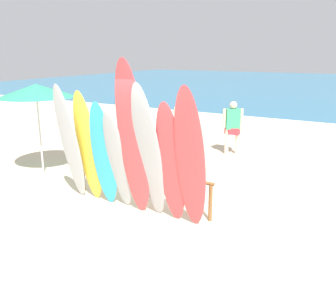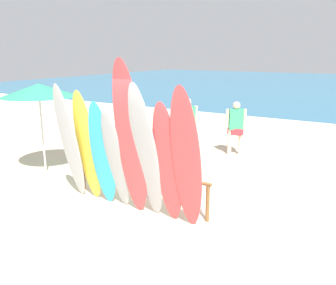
{
  "view_description": "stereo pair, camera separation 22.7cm",
  "coord_description": "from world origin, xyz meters",
  "px_view_note": "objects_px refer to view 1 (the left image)",
  "views": [
    {
      "loc": [
        3.64,
        -5.41,
        2.91
      ],
      "look_at": [
        0.0,
        1.11,
        1.01
      ],
      "focal_mm": 37.79,
      "sensor_mm": 36.0,
      "label": 1
    },
    {
      "loc": [
        3.84,
        -5.3,
        2.91
      ],
      "look_at": [
        0.0,
        1.11,
        1.01
      ],
      "focal_mm": 37.79,
      "sensor_mm": 36.0,
      "label": 2
    }
  ],
  "objects_px": {
    "surfboard_grey_5": "(149,153)",
    "surfboard_red_7": "(190,161)",
    "beachgoer_midbeach": "(184,124)",
    "beachgoer_photographing": "(138,130)",
    "beachgoer_near_rack": "(233,124)",
    "surfboard_teal_2": "(103,155)",
    "surfboard_red_4": "(133,141)",
    "beach_chair_red": "(93,139)",
    "surfboard_grey_3": "(117,160)",
    "surfboard_yellow_1": "(88,147)",
    "surfboard_red_6": "(171,164)",
    "beachgoer_strolling": "(136,118)",
    "surfboard_grey_0": "(70,143)",
    "beach_umbrella": "(36,91)",
    "surfboard_rack": "(140,177)"
  },
  "relations": [
    {
      "from": "surfboard_grey_5",
      "to": "surfboard_red_7",
      "type": "relative_size",
      "value": 1.0
    },
    {
      "from": "surfboard_yellow_1",
      "to": "beachgoer_midbeach",
      "type": "bearing_deg",
      "value": 90.38
    },
    {
      "from": "surfboard_teal_2",
      "to": "surfboard_red_7",
      "type": "xyz_separation_m",
      "value": [
        1.86,
        -0.1,
        0.2
      ]
    },
    {
      "from": "surfboard_rack",
      "to": "beach_umbrella",
      "type": "xyz_separation_m",
      "value": [
        -3.12,
        0.35,
        1.48
      ]
    },
    {
      "from": "surfboard_red_4",
      "to": "beachgoer_near_rack",
      "type": "bearing_deg",
      "value": 84.65
    },
    {
      "from": "surfboard_red_7",
      "to": "beachgoer_strolling",
      "type": "height_order",
      "value": "surfboard_red_7"
    },
    {
      "from": "surfboard_teal_2",
      "to": "beachgoer_midbeach",
      "type": "distance_m",
      "value": 3.76
    },
    {
      "from": "surfboard_grey_5",
      "to": "beachgoer_near_rack",
      "type": "xyz_separation_m",
      "value": [
        -0.15,
        4.81,
        -0.34
      ]
    },
    {
      "from": "surfboard_yellow_1",
      "to": "surfboard_teal_2",
      "type": "bearing_deg",
      "value": -1.83
    },
    {
      "from": "surfboard_rack",
      "to": "surfboard_grey_5",
      "type": "distance_m",
      "value": 0.97
    },
    {
      "from": "surfboard_red_4",
      "to": "surfboard_red_7",
      "type": "height_order",
      "value": "surfboard_red_4"
    },
    {
      "from": "surfboard_red_7",
      "to": "beachgoer_midbeach",
      "type": "xyz_separation_m",
      "value": [
        -2.03,
        3.86,
        -0.25
      ]
    },
    {
      "from": "surfboard_grey_5",
      "to": "beach_umbrella",
      "type": "height_order",
      "value": "surfboard_grey_5"
    },
    {
      "from": "beach_chair_red",
      "to": "surfboard_grey_3",
      "type": "bearing_deg",
      "value": -44.33
    },
    {
      "from": "surfboard_grey_3",
      "to": "beachgoer_near_rack",
      "type": "height_order",
      "value": "surfboard_grey_3"
    },
    {
      "from": "surfboard_teal_2",
      "to": "surfboard_grey_3",
      "type": "xyz_separation_m",
      "value": [
        0.33,
        -0.0,
        -0.06
      ]
    },
    {
      "from": "surfboard_grey_5",
      "to": "surfboard_red_6",
      "type": "distance_m",
      "value": 0.44
    },
    {
      "from": "surfboard_grey_0",
      "to": "beachgoer_strolling",
      "type": "bearing_deg",
      "value": 110.4
    },
    {
      "from": "surfboard_red_4",
      "to": "beach_chair_red",
      "type": "bearing_deg",
      "value": 136.4
    },
    {
      "from": "surfboard_yellow_1",
      "to": "beach_chair_red",
      "type": "relative_size",
      "value": 2.76
    },
    {
      "from": "surfboard_teal_2",
      "to": "surfboard_grey_5",
      "type": "bearing_deg",
      "value": -9.63
    },
    {
      "from": "surfboard_red_6",
      "to": "surfboard_red_7",
      "type": "bearing_deg",
      "value": -7.56
    },
    {
      "from": "surfboard_teal_2",
      "to": "surfboard_red_7",
      "type": "distance_m",
      "value": 1.88
    },
    {
      "from": "beachgoer_near_rack",
      "to": "surfboard_grey_3",
      "type": "bearing_deg",
      "value": 51.21
    },
    {
      "from": "surfboard_grey_0",
      "to": "beachgoer_near_rack",
      "type": "height_order",
      "value": "surfboard_grey_0"
    },
    {
      "from": "surfboard_teal_2",
      "to": "beach_umbrella",
      "type": "height_order",
      "value": "beach_umbrella"
    },
    {
      "from": "beachgoer_strolling",
      "to": "surfboard_grey_5",
      "type": "bearing_deg",
      "value": -150.86
    },
    {
      "from": "beachgoer_photographing",
      "to": "beachgoer_near_rack",
      "type": "bearing_deg",
      "value": 95.23
    },
    {
      "from": "surfboard_yellow_1",
      "to": "beachgoer_near_rack",
      "type": "bearing_deg",
      "value": 78.45
    },
    {
      "from": "surfboard_grey_0",
      "to": "surfboard_red_4",
      "type": "xyz_separation_m",
      "value": [
        1.54,
        -0.04,
        0.24
      ]
    },
    {
      "from": "surfboard_teal_2",
      "to": "beach_umbrella",
      "type": "xyz_separation_m",
      "value": [
        -2.57,
        0.76,
        1.01
      ]
    },
    {
      "from": "surfboard_yellow_1",
      "to": "surfboard_red_4",
      "type": "bearing_deg",
      "value": -2.89
    },
    {
      "from": "surfboard_teal_2",
      "to": "surfboard_red_4",
      "type": "xyz_separation_m",
      "value": [
        0.76,
        -0.1,
        0.39
      ]
    },
    {
      "from": "surfboard_yellow_1",
      "to": "beachgoer_photographing",
      "type": "relative_size",
      "value": 1.52
    },
    {
      "from": "beachgoer_photographing",
      "to": "surfboard_red_7",
      "type": "bearing_deg",
      "value": 9.0
    },
    {
      "from": "surfboard_red_4",
      "to": "surfboard_grey_5",
      "type": "relative_size",
      "value": 1.14
    },
    {
      "from": "beach_chair_red",
      "to": "beachgoer_photographing",
      "type": "bearing_deg",
      "value": 2.68
    },
    {
      "from": "surfboard_grey_0",
      "to": "beach_umbrella",
      "type": "distance_m",
      "value": 2.15
    },
    {
      "from": "surfboard_yellow_1",
      "to": "beachgoer_near_rack",
      "type": "xyz_separation_m",
      "value": [
        1.33,
        4.69,
        -0.22
      ]
    },
    {
      "from": "surfboard_red_7",
      "to": "beachgoer_photographing",
      "type": "relative_size",
      "value": 1.69
    },
    {
      "from": "surfboard_grey_3",
      "to": "beachgoer_strolling",
      "type": "relative_size",
      "value": 1.23
    },
    {
      "from": "surfboard_red_6",
      "to": "beach_chair_red",
      "type": "bearing_deg",
      "value": 146.73
    },
    {
      "from": "beachgoer_photographing",
      "to": "beachgoer_near_rack",
      "type": "distance_m",
      "value": 2.76
    },
    {
      "from": "surfboard_grey_5",
      "to": "surfboard_grey_0",
      "type": "bearing_deg",
      "value": -175.14
    },
    {
      "from": "surfboard_red_7",
      "to": "surfboard_teal_2",
      "type": "bearing_deg",
      "value": 174.55
    },
    {
      "from": "surfboard_teal_2",
      "to": "surfboard_red_6",
      "type": "bearing_deg",
      "value": -7.23
    },
    {
      "from": "surfboard_grey_5",
      "to": "beachgoer_photographing",
      "type": "relative_size",
      "value": 1.7
    },
    {
      "from": "beachgoer_strolling",
      "to": "beachgoer_midbeach",
      "type": "bearing_deg",
      "value": -105.92
    },
    {
      "from": "surfboard_grey_3",
      "to": "beachgoer_near_rack",
      "type": "xyz_separation_m",
      "value": [
        0.58,
        4.74,
        -0.08
      ]
    },
    {
      "from": "surfboard_red_7",
      "to": "beachgoer_photographing",
      "type": "height_order",
      "value": "surfboard_red_7"
    }
  ]
}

